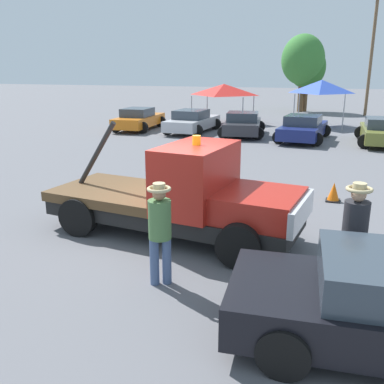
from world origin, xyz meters
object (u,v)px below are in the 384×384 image
person_at_hood (160,226)px  utility_pole (372,47)px  canopy_tent_blue (322,87)px  traffic_cone (334,193)px  parked_car_navy (303,128)px  canopy_tent_red (224,90)px  parked_car_orange (139,119)px  tree_left (303,60)px  tow_truck (185,198)px  parked_car_silver (192,121)px  person_near_truck (355,229)px  tree_center (307,67)px  parked_car_olive (382,131)px  parked_car_charcoal (243,124)px

person_at_hood → utility_pole: size_ratio=0.18×
canopy_tent_blue → traffic_cone: (1.43, -17.04, -2.30)m
parked_car_navy → canopy_tent_red: bearing=49.9°
parked_car_navy → parked_car_orange: bearing=89.0°
parked_car_navy → tree_left: bearing=10.5°
tow_truck → canopy_tent_blue: bearing=91.8°
tree_left → utility_pole: 5.67m
parked_car_silver → tree_left: 16.37m
person_at_hood → canopy_tent_red: canopy_tent_red is taller
person_near_truck → utility_pole: size_ratio=0.19×
canopy_tent_blue → utility_pole: bearing=69.3°
tree_center → utility_pole: size_ratio=0.56×
person_at_hood → canopy_tent_blue: bearing=147.6°
parked_car_olive → parked_car_orange: bearing=84.4°
canopy_tent_red → person_near_truck: bearing=-69.5°
traffic_cone → utility_pole: utility_pole is taller
parked_car_orange → canopy_tent_red: canopy_tent_red is taller
parked_car_silver → parked_car_charcoal: size_ratio=1.07×
person_at_hood → parked_car_navy: size_ratio=0.37×
parked_car_olive → canopy_tent_red: 11.48m
parked_car_charcoal → canopy_tent_blue: (3.84, 5.61, 1.91)m
parked_car_orange → parked_car_olive: (13.90, -0.91, -0.00)m
person_at_hood → tree_left: 33.27m
tow_truck → parked_car_charcoal: 15.51m
utility_pole → canopy_tent_red: bearing=-137.6°
traffic_cone → parked_car_navy: bearing=99.8°
parked_car_navy → tree_center: (-1.40, 16.50, 3.11)m
tow_truck → tree_center: tree_center is taller
parked_car_navy → tree_left: tree_left is taller
utility_pole → canopy_tent_blue: bearing=-110.7°
parked_car_silver → canopy_tent_red: canopy_tent_red is taller
person_at_hood → parked_car_charcoal: person_at_hood is taller
parked_car_silver → utility_pole: (10.10, 13.59, 4.64)m
tow_truck → canopy_tent_red: 21.14m
tow_truck → parked_car_silver: bearing=115.0°
parked_car_charcoal → utility_pole: 16.22m
person_at_hood → parked_car_olive: bearing=135.4°
person_near_truck → parked_car_silver: person_near_truck is taller
parked_car_navy → traffic_cone: (1.87, -10.84, -0.40)m
parked_car_charcoal → canopy_tent_blue: 7.06m
canopy_tent_red → parked_car_orange: bearing=-130.3°
person_near_truck → tree_center: 32.98m
tree_left → parked_car_charcoal: bearing=-96.0°
canopy_tent_blue → canopy_tent_red: bearing=-176.4°
parked_car_orange → canopy_tent_red: 6.59m
parked_car_charcoal → tree_left: size_ratio=0.70×
person_near_truck → canopy_tent_red: (-8.22, 21.96, 1.16)m
person_near_truck → tree_center: (-3.69, 32.67, 2.64)m
person_at_hood → canopy_tent_blue: size_ratio=0.60×
person_near_truck → traffic_cone: size_ratio=3.48×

